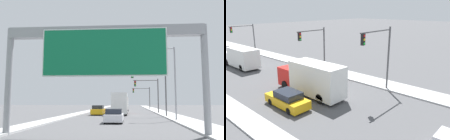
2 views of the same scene
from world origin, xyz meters
TOP-DOWN VIEW (x-y plane):
  - sidewalk_right at (7.75, 60.00)m, footprint 3.00×120.00m
  - median_strip_left at (-7.25, 60.00)m, footprint 2.00×120.00m
  - sign_gantry at (0.00, 17.86)m, footprint 13.34×0.73m
  - car_near_right at (-3.50, 42.32)m, footprint 1.87×4.66m
  - car_near_left at (0.00, 27.96)m, footprint 1.83×4.40m
  - truck_box_primary at (0.00, 59.20)m, footprint 2.46×7.81m
  - truck_box_secondary at (0.00, 42.95)m, footprint 2.38×8.56m
  - traffic_light_near_intersection at (5.15, 38.00)m, footprint 5.27×0.32m
  - traffic_light_mid_block at (5.30, 48.00)m, footprint 4.62×0.32m
  - traffic_light_far_intersection at (5.20, 68.00)m, footprint 4.71×0.32m
  - street_lamp_right at (6.56, 30.92)m, footprint 2.41×0.28m

SIDE VIEW (x-z plane):
  - sidewalk_right at x=7.75m, z-range 0.00..0.15m
  - median_strip_left at x=-7.25m, z-range 0.00..0.15m
  - car_near_left at x=0.00m, z-range -0.04..1.38m
  - car_near_right at x=-3.50m, z-range -0.05..1.50m
  - truck_box_primary at x=0.00m, z-range 0.03..3.08m
  - truck_box_secondary at x=0.00m, z-range 0.02..3.51m
  - traffic_light_far_intersection at x=5.20m, z-range 1.06..6.91m
  - traffic_light_mid_block at x=5.30m, z-range 1.11..7.41m
  - traffic_light_near_intersection at x=5.15m, z-range 1.24..8.17m
  - street_lamp_right at x=6.56m, z-range 0.75..9.23m
  - sign_gantry at x=0.00m, z-range 1.99..9.12m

